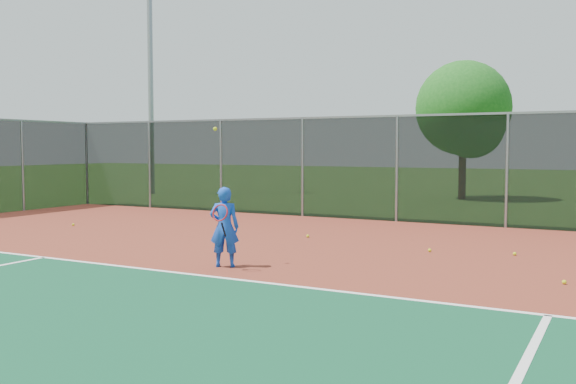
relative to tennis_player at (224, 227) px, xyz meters
The scene contains 11 objects.
ground 5.23m from the tennis_player, 48.40° to the right, with size 120.00×120.00×0.00m, color #275017.
court_apron 3.98m from the tennis_player, 28.56° to the right, with size 30.00×20.00×0.02m, color maroon.
fence_back 8.86m from the tennis_player, 67.09° to the left, with size 30.00×0.06×3.03m.
tennis_player is the anchor object (origin of this frame).
practice_ball_0 5.62m from the tennis_player, 12.97° to the left, with size 0.07×0.07×0.07m, color #C8D518.
practice_ball_1 7.54m from the tennis_player, 156.43° to the left, with size 0.07×0.07×0.07m, color #C8D518.
practice_ball_4 5.71m from the tennis_player, 40.01° to the left, with size 0.07×0.07×0.07m, color #C8D518.
practice_ball_5 4.06m from the tennis_player, 94.75° to the left, with size 0.07×0.07×0.07m, color #C8D518.
practice_ball_6 4.35m from the tennis_player, 50.04° to the left, with size 0.07×0.07×0.07m, color #C8D518.
floodlight_nw 19.99m from the tennis_player, 133.88° to the left, with size 0.90×0.40×13.52m.
tree_back_left 17.33m from the tennis_player, 88.97° to the left, with size 3.85×3.85×5.65m.
Camera 1 is at (2.84, -5.50, 2.13)m, focal length 40.00 mm.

